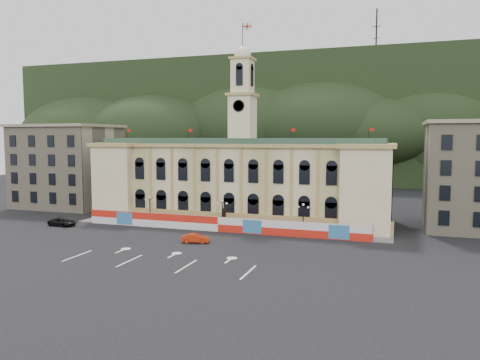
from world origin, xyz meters
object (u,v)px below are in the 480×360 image
(statue, at_px, (224,222))
(lamp_center, at_px, (222,212))
(black_suv, at_px, (62,222))
(red_sedan, at_px, (196,238))

(statue, bearing_deg, lamp_center, -90.00)
(statue, distance_m, black_suv, 29.16)
(black_suv, bearing_deg, lamp_center, -75.05)
(lamp_center, relative_size, red_sedan, 1.19)
(statue, bearing_deg, black_suv, -165.74)
(statue, bearing_deg, red_sedan, -90.96)
(lamp_center, relative_size, black_suv, 0.99)
(statue, relative_size, red_sedan, 0.86)
(lamp_center, bearing_deg, red_sedan, -91.05)
(red_sedan, bearing_deg, lamp_center, -14.04)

